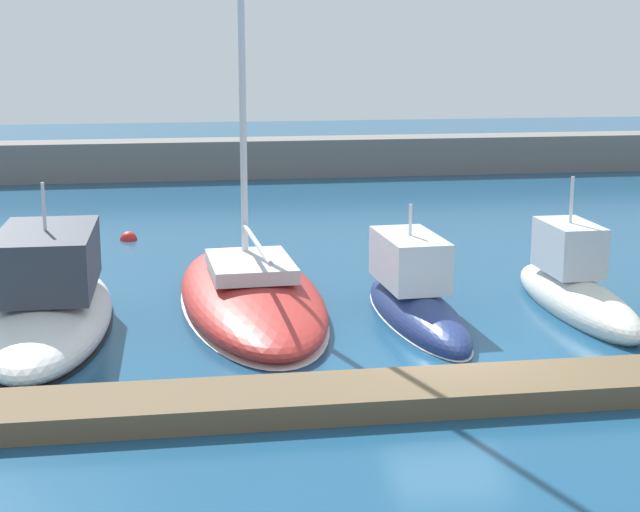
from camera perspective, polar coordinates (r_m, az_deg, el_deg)
ground_plane at (r=20.31m, az=7.72°, el=-6.45°), size 120.00×120.00×0.00m
dock_pier at (r=18.49m, az=9.46°, el=-7.75°), size 21.69×1.73×0.43m
breakwater_seawall at (r=47.60m, az=-2.05°, el=5.84°), size 108.00×2.24×1.82m
motorboat_white_nearest at (r=23.46m, az=-15.67°, el=-2.67°), size 2.93×8.67×3.82m
sailboat_red_second at (r=24.60m, az=-4.12°, el=-2.08°), size 3.94×10.52×16.47m
motorboat_navy_third at (r=23.44m, az=5.60°, el=-2.55°), size 1.92×6.46×3.15m
motorboat_ivory_fourth at (r=24.88m, az=14.75°, el=-1.85°), size 1.61×6.46×3.61m
mooring_buoy_red at (r=33.10m, az=-11.20°, el=0.94°), size 0.57×0.57×0.57m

